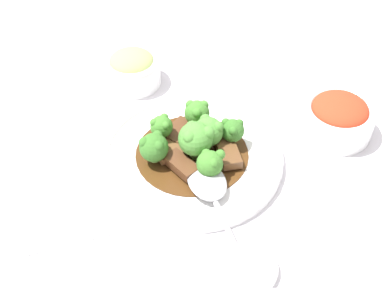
{
  "coord_description": "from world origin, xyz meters",
  "views": [
    {
      "loc": [
        -0.25,
        -0.47,
        0.55
      ],
      "look_at": [
        0.0,
        0.0,
        0.03
      ],
      "focal_mm": 50.0,
      "sensor_mm": 36.0,
      "label": 1
    }
  ],
  "objects_px": {
    "broccoli_floret_1": "(154,147)",
    "serving_spoon": "(211,190)",
    "side_bowl_appetizer": "(132,68)",
    "sauce_dish": "(249,269)",
    "broccoli_floret_5": "(197,138)",
    "broccoli_floret_0": "(213,162)",
    "beef_strip_1": "(174,147)",
    "beef_strip_0": "(228,152)",
    "side_bowl_kimchi": "(338,117)",
    "broccoli_floret_4": "(162,126)",
    "beef_strip_2": "(182,165)",
    "broccoli_floret_2": "(208,131)",
    "broccoli_floret_3": "(233,130)",
    "beef_strip_3": "(180,131)",
    "broccoli_floret_6": "(197,113)",
    "main_plate": "(192,156)"
  },
  "relations": [
    {
      "from": "serving_spoon",
      "to": "side_bowl_appetizer",
      "type": "distance_m",
      "value": 0.29
    },
    {
      "from": "broccoli_floret_0",
      "to": "broccoli_floret_6",
      "type": "xyz_separation_m",
      "value": [
        0.03,
        0.09,
        0.01
      ]
    },
    {
      "from": "beef_strip_0",
      "to": "sauce_dish",
      "type": "relative_size",
      "value": 0.92
    },
    {
      "from": "beef_strip_1",
      "to": "beef_strip_3",
      "type": "relative_size",
      "value": 1.02
    },
    {
      "from": "beef_strip_3",
      "to": "sauce_dish",
      "type": "xyz_separation_m",
      "value": [
        -0.03,
        -0.23,
        -0.02
      ]
    },
    {
      "from": "main_plate",
      "to": "broccoli_floret_4",
      "type": "height_order",
      "value": "broccoli_floret_4"
    },
    {
      "from": "broccoli_floret_1",
      "to": "serving_spoon",
      "type": "height_order",
      "value": "broccoli_floret_1"
    },
    {
      "from": "beef_strip_1",
      "to": "main_plate",
      "type": "bearing_deg",
      "value": -36.23
    },
    {
      "from": "beef_strip_3",
      "to": "broccoli_floret_1",
      "type": "height_order",
      "value": "broccoli_floret_1"
    },
    {
      "from": "sauce_dish",
      "to": "side_bowl_appetizer",
      "type": "bearing_deg",
      "value": 86.14
    },
    {
      "from": "broccoli_floret_1",
      "to": "side_bowl_appetizer",
      "type": "distance_m",
      "value": 0.2
    },
    {
      "from": "broccoli_floret_3",
      "to": "broccoli_floret_5",
      "type": "relative_size",
      "value": 0.69
    },
    {
      "from": "beef_strip_3",
      "to": "broccoli_floret_4",
      "type": "distance_m",
      "value": 0.04
    },
    {
      "from": "broccoli_floret_4",
      "to": "beef_strip_2",
      "type": "bearing_deg",
      "value": -90.68
    },
    {
      "from": "sauce_dish",
      "to": "serving_spoon",
      "type": "bearing_deg",
      "value": 83.75
    },
    {
      "from": "broccoli_floret_1",
      "to": "serving_spoon",
      "type": "xyz_separation_m",
      "value": [
        0.04,
        -0.09,
        -0.02
      ]
    },
    {
      "from": "broccoli_floret_5",
      "to": "broccoli_floret_0",
      "type": "bearing_deg",
      "value": -86.53
    },
    {
      "from": "beef_strip_1",
      "to": "serving_spoon",
      "type": "distance_m",
      "value": 0.09
    },
    {
      "from": "broccoli_floret_5",
      "to": "side_bowl_appetizer",
      "type": "xyz_separation_m",
      "value": [
        -0.0,
        0.22,
        -0.02
      ]
    },
    {
      "from": "broccoli_floret_3",
      "to": "broccoli_floret_6",
      "type": "xyz_separation_m",
      "value": [
        -0.03,
        0.05,
        0.01
      ]
    },
    {
      "from": "broccoli_floret_6",
      "to": "broccoli_floret_4",
      "type": "bearing_deg",
      "value": -178.94
    },
    {
      "from": "beef_strip_2",
      "to": "side_bowl_kimchi",
      "type": "relative_size",
      "value": 0.52
    },
    {
      "from": "broccoli_floret_2",
      "to": "sauce_dish",
      "type": "relative_size",
      "value": 0.7
    },
    {
      "from": "beef_strip_3",
      "to": "broccoli_floret_6",
      "type": "xyz_separation_m",
      "value": [
        0.03,
        0.0,
        0.02
      ]
    },
    {
      "from": "beef_strip_0",
      "to": "side_bowl_kimchi",
      "type": "height_order",
      "value": "side_bowl_kimchi"
    },
    {
      "from": "beef_strip_1",
      "to": "broccoli_floret_0",
      "type": "height_order",
      "value": "broccoli_floret_0"
    },
    {
      "from": "broccoli_floret_3",
      "to": "beef_strip_3",
      "type": "bearing_deg",
      "value": 138.54
    },
    {
      "from": "broccoli_floret_0",
      "to": "side_bowl_kimchi",
      "type": "xyz_separation_m",
      "value": [
        0.21,
        0.0,
        -0.01
      ]
    },
    {
      "from": "broccoli_floret_3",
      "to": "beef_strip_1",
      "type": "bearing_deg",
      "value": 162.27
    },
    {
      "from": "broccoli_floret_0",
      "to": "broccoli_floret_5",
      "type": "height_order",
      "value": "broccoli_floret_5"
    },
    {
      "from": "broccoli_floret_2",
      "to": "sauce_dish",
      "type": "bearing_deg",
      "value": -105.36
    },
    {
      "from": "beef_strip_3",
      "to": "serving_spoon",
      "type": "distance_m",
      "value": 0.12
    },
    {
      "from": "broccoli_floret_0",
      "to": "serving_spoon",
      "type": "relative_size",
      "value": 0.17
    },
    {
      "from": "broccoli_floret_2",
      "to": "broccoli_floret_0",
      "type": "bearing_deg",
      "value": -113.18
    },
    {
      "from": "broccoli_floret_1",
      "to": "broccoli_floret_4",
      "type": "xyz_separation_m",
      "value": [
        0.03,
        0.03,
        0.0
      ]
    },
    {
      "from": "beef_strip_1",
      "to": "broccoli_floret_4",
      "type": "xyz_separation_m",
      "value": [
        -0.01,
        0.03,
        0.02
      ]
    },
    {
      "from": "main_plate",
      "to": "beef_strip_3",
      "type": "relative_size",
      "value": 4.43
    },
    {
      "from": "beef_strip_2",
      "to": "broccoli_floret_0",
      "type": "distance_m",
      "value": 0.05
    },
    {
      "from": "serving_spoon",
      "to": "side_bowl_kimchi",
      "type": "xyz_separation_m",
      "value": [
        0.23,
        0.03,
        0.0
      ]
    },
    {
      "from": "broccoli_floret_6",
      "to": "sauce_dish",
      "type": "relative_size",
      "value": 0.68
    },
    {
      "from": "broccoli_floret_1",
      "to": "broccoli_floret_6",
      "type": "xyz_separation_m",
      "value": [
        0.08,
        0.03,
        0.0
      ]
    },
    {
      "from": "broccoli_floret_0",
      "to": "broccoli_floret_3",
      "type": "xyz_separation_m",
      "value": [
        0.05,
        0.04,
        0.0
      ]
    },
    {
      "from": "beef_strip_0",
      "to": "side_bowl_kimchi",
      "type": "bearing_deg",
      "value": -5.95
    },
    {
      "from": "side_bowl_kimchi",
      "to": "broccoli_floret_2",
      "type": "bearing_deg",
      "value": 166.16
    },
    {
      "from": "beef_strip_1",
      "to": "broccoli_floret_3",
      "type": "distance_m",
      "value": 0.09
    },
    {
      "from": "beef_strip_2",
      "to": "broccoli_floret_5",
      "type": "xyz_separation_m",
      "value": [
        0.03,
        0.01,
        0.03
      ]
    },
    {
      "from": "beef_strip_1",
      "to": "broccoli_floret_2",
      "type": "relative_size",
      "value": 1.24
    },
    {
      "from": "broccoli_floret_1",
      "to": "side_bowl_kimchi",
      "type": "height_order",
      "value": "broccoli_floret_1"
    },
    {
      "from": "broccoli_floret_0",
      "to": "side_bowl_appetizer",
      "type": "distance_m",
      "value": 0.26
    },
    {
      "from": "broccoli_floret_1",
      "to": "broccoli_floret_3",
      "type": "distance_m",
      "value": 0.11
    }
  ]
}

